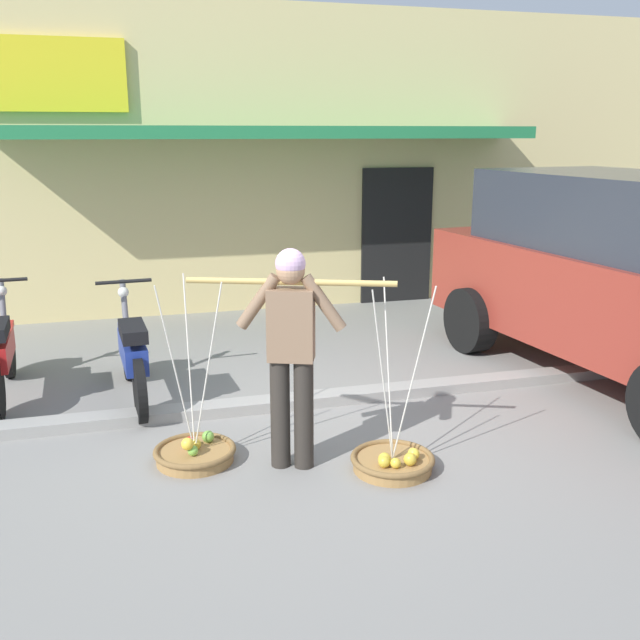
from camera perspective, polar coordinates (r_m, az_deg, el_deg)
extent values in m
plane|color=gray|center=(6.17, -0.95, -9.20)|extent=(90.00, 90.00, 0.00)
cube|color=gray|center=(6.78, -2.45, -6.50)|extent=(20.00, 0.24, 0.10)
cylinder|color=#2D2823|center=(5.51, -3.18, -7.40)|extent=(0.15, 0.15, 0.86)
cylinder|color=#2D2823|center=(5.49, -1.30, -7.47)|extent=(0.15, 0.15, 0.86)
cube|color=#84664C|center=(5.27, -2.32, -0.37)|extent=(0.39, 0.31, 0.54)
sphere|color=tan|center=(5.18, -2.36, 3.96)|extent=(0.21, 0.21, 0.21)
sphere|color=#D1A8CC|center=(5.18, -2.37, 4.50)|extent=(0.22, 0.22, 0.22)
cylinder|color=#84664C|center=(5.27, -4.92, 1.48)|extent=(0.35, 0.20, 0.43)
cylinder|color=#84664C|center=(5.21, 0.28, 1.37)|extent=(0.35, 0.20, 0.43)
cylinder|color=tan|center=(5.20, -2.35, 3.04)|extent=(1.45, 0.59, 0.04)
cylinder|color=#9E7542|center=(5.80, -9.90, -10.59)|extent=(0.60, 0.60, 0.09)
torus|color=brown|center=(5.78, -9.92, -10.14)|extent=(0.64, 0.64, 0.05)
sphere|color=#72B043|center=(5.89, -8.88, -9.13)|extent=(0.10, 0.10, 0.10)
sphere|color=gold|center=(5.78, -9.85, -9.70)|extent=(0.09, 0.09, 0.09)
sphere|color=red|center=(5.83, -10.28, -9.49)|extent=(0.09, 0.09, 0.09)
sphere|color=#79BB47|center=(5.68, -10.06, -10.18)|extent=(0.08, 0.08, 0.08)
sphere|color=yellow|center=(5.65, -10.49, -9.66)|extent=(0.10, 0.10, 0.10)
cylinder|color=silver|center=(5.66, -10.36, -3.35)|extent=(0.01, 0.29, 1.36)
cylinder|color=silver|center=(5.46, -11.40, -4.09)|extent=(0.25, 0.15, 1.36)
cylinder|color=silver|center=(5.48, -8.91, -3.91)|extent=(0.25, 0.15, 1.36)
cylinder|color=#9E7542|center=(5.61, 5.77, -11.32)|extent=(0.60, 0.60, 0.09)
torus|color=brown|center=(5.59, 5.78, -10.86)|extent=(0.64, 0.64, 0.05)
sphere|color=yellow|center=(5.58, 7.44, -10.50)|extent=(0.09, 0.09, 0.09)
sphere|color=gold|center=(5.47, 5.15, -10.93)|extent=(0.10, 0.10, 0.10)
sphere|color=gold|center=(5.44, 6.02, -11.23)|extent=(0.08, 0.08, 0.08)
sphere|color=gold|center=(5.48, 7.17, -10.92)|extent=(0.10, 0.10, 0.10)
sphere|color=gold|center=(5.44, 5.12, -11.16)|extent=(0.09, 0.09, 0.09)
cylinder|color=silver|center=(5.46, 5.44, -3.86)|extent=(0.01, 0.29, 1.36)
cylinder|color=silver|center=(5.23, 5.02, -4.66)|extent=(0.25, 0.15, 1.36)
cylinder|color=silver|center=(5.32, 7.44, -4.41)|extent=(0.25, 0.15, 1.36)
cylinder|color=black|center=(8.19, -23.50, -2.22)|extent=(0.11, 0.58, 0.58)
cube|color=red|center=(8.12, -23.69, -0.46)|extent=(0.15, 0.29, 0.06)
cube|color=red|center=(7.44, -24.10, -2.14)|extent=(0.24, 0.91, 0.24)
cylinder|color=slate|center=(8.00, -23.84, 0.26)|extent=(0.07, 0.30, 0.76)
sphere|color=silver|center=(8.02, -23.97, 2.12)|extent=(0.11, 0.11, 0.11)
cylinder|color=black|center=(7.72, -15.05, -2.46)|extent=(0.12, 0.58, 0.58)
cylinder|color=black|center=(6.55, -14.11, -5.50)|extent=(0.12, 0.58, 0.58)
cube|color=navy|center=(7.65, -15.18, -0.59)|extent=(0.16, 0.29, 0.06)
cube|color=navy|center=(6.97, -14.66, -2.39)|extent=(0.26, 0.91, 0.24)
cube|color=black|center=(6.73, -14.65, -0.86)|extent=(0.26, 0.57, 0.12)
cylinder|color=slate|center=(7.52, -15.18, 0.17)|extent=(0.08, 0.30, 0.76)
cylinder|color=black|center=(7.36, -15.33, 2.96)|extent=(0.54, 0.07, 0.04)
sphere|color=silver|center=(7.55, -15.36, 2.15)|extent=(0.11, 0.11, 0.11)
cube|color=maroon|center=(7.94, 23.60, 1.52)|extent=(2.40, 4.88, 0.96)
cube|color=black|center=(9.77, 13.53, 3.54)|extent=(1.62, 0.28, 0.44)
cylinder|color=black|center=(8.54, 11.84, 0.00)|extent=(0.34, 0.78, 0.76)
cylinder|color=black|center=(9.70, 21.25, 1.05)|extent=(0.34, 0.78, 0.76)
cube|color=silver|center=(9.77, 13.60, 2.46)|extent=(0.44, 0.06, 0.12)
cube|color=#DBC684|center=(12.71, -6.52, 12.79)|extent=(13.00, 5.00, 4.20)
cube|color=#237F47|center=(9.75, -3.66, 14.66)|extent=(7.15, 1.00, 0.16)
cube|color=yellow|center=(10.05, -21.70, 17.70)|extent=(2.20, 0.08, 0.90)
cube|color=black|center=(10.88, 6.10, 6.68)|extent=(1.10, 0.06, 2.00)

